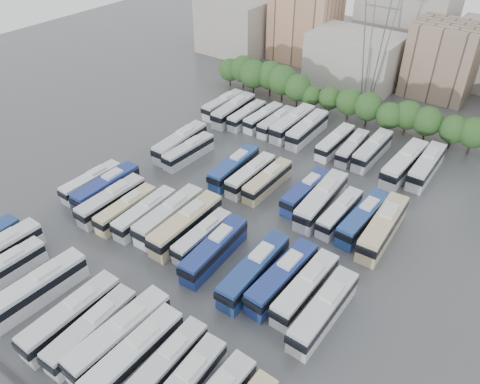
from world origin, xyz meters
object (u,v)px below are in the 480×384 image
Objects in this scene: bus_r2_s7 at (268,181)px; bus_r3_s13 at (426,166)px; bus_r1_s5 at (169,215)px; bus_r2_s5 at (234,167)px; bus_r3_s8 at (335,142)px; bus_r1_s3 at (126,209)px; bus_r1_s10 at (254,270)px; bus_r2_s2 at (189,151)px; bus_r3_s10 at (372,150)px; bus_r2_s11 at (340,212)px; bus_r3_s5 at (293,123)px; bus_r0_s2 at (4,269)px; bus_r1_s8 at (215,250)px; bus_r1_s2 at (112,200)px; bus_r3_s0 at (223,105)px; bus_r0_s6 at (72,316)px; bus_r3_s2 at (247,115)px; bus_r2_s1 at (180,142)px; bus_r3_s9 at (352,148)px; bus_r1_s11 at (282,277)px; electricity_pylon at (380,20)px; bus_r2_s12 at (363,218)px; bus_r3_s3 at (263,117)px; bus_r0_s7 at (92,330)px; bus_r3_s12 at (404,163)px; bus_r0_s8 at (120,335)px; bus_r3_s4 at (277,122)px; bus_r1_s13 at (324,310)px; bus_r2_s13 at (383,227)px; bus_r2_s9 at (306,191)px; bus_r1_s6 at (186,224)px; bus_r1_s1 at (107,187)px; bus_r2_s10 at (321,200)px; bus_r1_s4 at (145,213)px; bus_r2_s6 at (251,175)px; bus_r0_s10 at (166,365)px; bus_r1_s7 at (202,236)px; bus_r3_s1 at (234,110)px; bus_r1_s0 at (92,182)px.

bus_r3_s13 reaches higher than bus_r2_s7.
bus_r2_s5 is (-0.08, 16.16, -0.12)m from bus_r1_s5.
bus_r3_s8 is (3.20, 17.95, 0.00)m from bus_r2_s7.
bus_r1_s10 is at bearing 0.23° from bus_r1_s3.
bus_r3_s10 reaches higher than bus_r2_s2.
bus_r1_s10 is 1.20× the size of bus_r2_s11.
bus_r3_s5 is 26.42m from bus_r3_s13.
bus_r1_s8 is (19.83, 18.59, 0.22)m from bus_r0_s2.
bus_r3_s0 is (-6.82, 37.03, -0.09)m from bus_r1_s2.
bus_r3_s2 is (-13.34, 53.86, -0.30)m from bus_r0_s6.
bus_r3_s2 is (3.21, 16.67, -0.31)m from bus_r2_s1.
bus_r3_s9 is (23.16, 54.71, -0.05)m from bus_r0_s2.
bus_r2_s11 is 0.89× the size of bus_r3_s10.
bus_r1_s11 is 1.19× the size of bus_r3_s2.
electricity_pylon is at bearing 98.33° from bus_r3_s8.
bus_r2_s12 is 35.19m from bus_r3_s3.
bus_r0_s7 is 56.23m from bus_r3_s12.
bus_r1_s10 is 1.08× the size of bus_r2_s5.
bus_r0_s8 is 20.53m from bus_r1_s11.
bus_r1_s13 is at bearing -50.87° from bus_r3_s4.
bus_r1_s2 is 43.34m from bus_r3_s9.
bus_r2_s13 is 1.19× the size of bus_r3_s0.
bus_r0_s6 is 1.10× the size of bus_r2_s9.
bus_r2_s5 is at bearing 145.83° from bus_r1_s13.
bus_r1_s6 is 1.09× the size of bus_r2_s12.
bus_r1_s1 is at bearing -122.87° from bus_r3_s8.
bus_r2_s11 is (3.46, -0.72, -0.39)m from bus_r2_s10.
bus_r2_s11 is (32.92, 16.11, -0.19)m from bus_r1_s1.
bus_r3_s13 is at bearing 51.96° from bus_r1_s5.
bus_r1_s3 is at bearing -143.29° from bus_r2_s10.
bus_r1_s6 is 1.17× the size of bus_r3_s0.
bus_r2_s1 is 12.97m from bus_r2_s5.
bus_r1_s11 is at bearing -42.80° from bus_r2_s5.
bus_r2_s10 reaches higher than bus_r1_s2.
bus_r1_s3 is 0.85× the size of bus_r1_s11.
bus_r1_s1 is 9.71m from bus_r1_s4.
bus_r2_s6 is at bearing 178.98° from bus_r2_s10.
bus_r0_s10 reaches higher than bus_r0_s2.
bus_r3_s2 is at bearing 115.58° from bus_r1_s7.
bus_r2_s7 is (-20.00, 18.71, -0.21)m from bus_r1_s13.
bus_r1_s6 is 1.22× the size of bus_r2_s11.
bus_r3_s1 is (-32.92, 17.94, 0.26)m from bus_r2_s11.
bus_r1_s4 is 18.82m from bus_r2_s6.
bus_r3_s13 is (19.66, 19.29, 0.23)m from bus_r2_s7.
bus_r1_s2 is at bearing -124.80° from bus_r3_s10.
bus_r2_s9 reaches higher than bus_r3_s3.
bus_r3_s12 reaches higher than bus_r0_s7.
bus_r1_s0 is 0.86× the size of bus_r1_s13.
bus_r1_s8 is 0.92× the size of bus_r2_s13.
bus_r2_s10 is 10.14m from bus_r2_s13.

